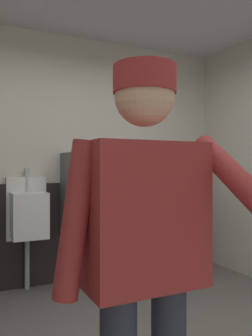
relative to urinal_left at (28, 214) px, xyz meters
The scene contains 7 objects.
wall_back 0.77m from the urinal_left, 25.12° to the left, with size 4.35×0.12×2.70m, color beige.
wainscot_band_back 0.54m from the urinal_left, 17.15° to the left, with size 3.75×0.03×1.08m, color black.
urinal_left is the anchor object (origin of this frame).
urinal_middle 0.75m from the urinal_left, ahead, with size 0.40×0.34×1.24m.
urinal_right 1.50m from the urinal_left, ahead, with size 0.40×0.34×1.24m.
privacy_divider_panel 0.42m from the urinal_left, 10.65° to the right, with size 0.04×0.40×0.90m, color #4C4C51.
person 2.33m from the urinal_left, 88.86° to the right, with size 0.68×0.60×1.64m.
Camera 1 is at (-1.04, -1.75, 1.26)m, focal length 35.79 mm.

